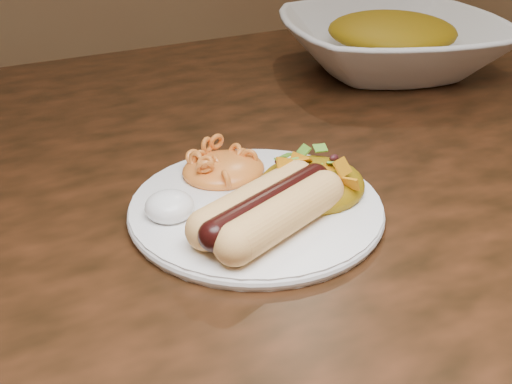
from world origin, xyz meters
name	(u,v)px	position (x,y,z in m)	size (l,w,h in m)	color
table	(138,271)	(0.00, 0.00, 0.66)	(1.60, 0.90, 0.75)	#411F0F
plate	(256,208)	(0.08, -0.09, 0.76)	(0.22, 0.22, 0.01)	white
hotdog	(269,207)	(0.08, -0.13, 0.78)	(0.12, 0.10, 0.03)	#FFDE6A
mac_and_cheese	(223,159)	(0.08, -0.03, 0.78)	(0.08, 0.07, 0.03)	orange
sour_cream	(169,202)	(0.01, -0.08, 0.77)	(0.04, 0.04, 0.02)	white
taco_salad	(312,175)	(0.14, -0.10, 0.78)	(0.09, 0.09, 0.04)	#BD5F03
serving_bowl	(390,44)	(0.44, 0.17, 0.79)	(0.31, 0.31, 0.08)	white
bowl_filling	(391,36)	(0.44, 0.17, 0.80)	(0.18, 0.18, 0.04)	#BD5F03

